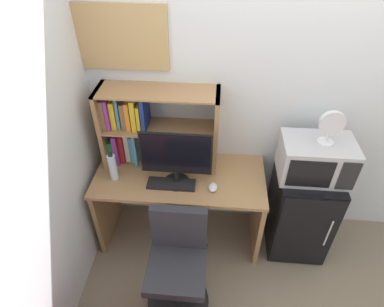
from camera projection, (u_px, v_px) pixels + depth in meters
The scene contains 12 objects.
wall_back at pixel (358, 98), 2.36m from camera, with size 6.40×0.04×2.60m, color silver.
desk at pixel (180, 194), 2.69m from camera, with size 1.34×0.60×0.73m.
hutch_bookshelf at pixel (140, 124), 2.50m from camera, with size 0.90×0.28×0.65m.
monitor at pixel (176, 157), 2.33m from camera, with size 0.52×0.20×0.46m.
keyboard at pixel (171, 184), 2.46m from camera, with size 0.36×0.12×0.02m, color black.
computer_mouse at pixel (213, 187), 2.42m from camera, with size 0.07×0.10×0.04m, color silver.
water_bottle at pixel (113, 167), 2.46m from camera, with size 0.06×0.06×0.24m.
mini_fridge at pixel (300, 210), 2.70m from camera, with size 0.46×0.51×0.81m.
microwave at pixel (316, 159), 2.36m from camera, with size 0.51×0.35×0.30m.
desk_fan at pixel (331, 126), 2.16m from camera, with size 0.17×0.11×0.26m.
desk_chair at pixel (178, 268), 2.31m from camera, with size 0.47×0.47×0.86m.
wall_corkboard at pixel (117, 38), 2.20m from camera, with size 0.71×0.02×0.45m, color tan.
Camera 1 is at (-0.62, -2.17, 2.47)m, focal length 30.42 mm.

